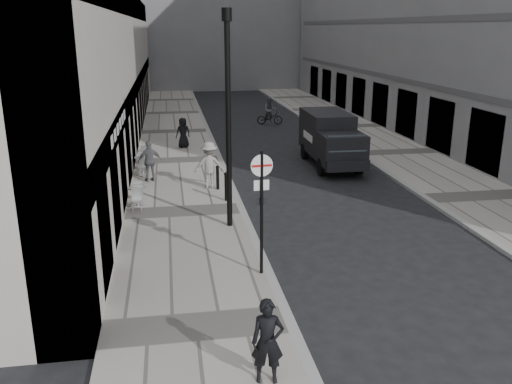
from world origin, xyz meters
TOP-DOWN VIEW (x-y plane):
  - sidewalk at (-2.00, 18.00)m, footprint 4.00×60.00m
  - far_sidewalk at (9.00, 18.00)m, footprint 4.00×60.00m
  - walking_man at (-0.85, 0.64)m, footprint 0.63×0.47m
  - sign_post at (-0.20, 5.05)m, footprint 0.55×0.12m
  - lamppost at (-0.60, 8.68)m, footprint 0.30×0.30m
  - bollard_near at (-0.42, 11.30)m, footprint 0.13×0.13m
  - bollard_far at (-0.60, 12.78)m, footprint 0.12×0.12m
  - panel_van at (4.96, 16.27)m, footprint 2.00×5.17m
  - cyclist at (4.28, 27.73)m, footprint 1.75×0.84m
  - pedestrian_a at (-3.22, 14.40)m, footprint 1.06×0.65m
  - pedestrian_b at (-0.89, 13.04)m, footprint 1.26×0.82m
  - pedestrian_c at (-1.66, 20.82)m, footprint 0.88×0.71m
  - cafe_table_near at (-3.60, 11.17)m, footprint 0.62×1.40m
  - cafe_table_mid at (-3.50, 16.55)m, footprint 0.73×1.65m
  - cafe_table_far at (-3.58, 15.64)m, footprint 0.67×1.52m

SIDE VIEW (x-z plane):
  - sidewalk at x=-2.00m, z-range 0.00..0.12m
  - far_sidewalk at x=9.00m, z-range 0.00..0.12m
  - cafe_table_near at x=-3.60m, z-range 0.13..0.92m
  - cafe_table_far at x=-3.58m, z-range 0.13..0.99m
  - bollard_far at x=-0.60m, z-range 0.12..1.01m
  - cafe_table_mid at x=-3.50m, z-range 0.13..1.07m
  - bollard_near at x=-0.42m, z-range 0.12..1.11m
  - cyclist at x=4.28m, z-range -0.20..1.61m
  - pedestrian_c at x=-1.66m, z-range 0.12..1.69m
  - walking_man at x=-0.85m, z-range 0.12..1.71m
  - pedestrian_a at x=-3.22m, z-range 0.12..1.80m
  - pedestrian_b at x=-0.89m, z-range 0.12..1.96m
  - panel_van at x=4.96m, z-range 0.15..2.57m
  - sign_post at x=-0.20m, z-range 0.58..3.80m
  - lamppost at x=-0.60m, z-range 0.49..7.11m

